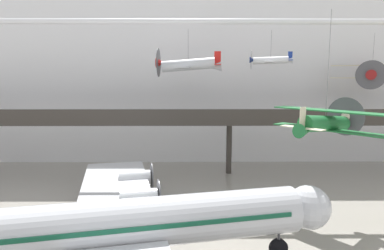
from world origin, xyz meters
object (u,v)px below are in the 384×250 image
(airliner_silver_main, at_px, (100,228))
(suspended_plane_green_biplane, at_px, (325,123))
(suspended_plane_silver_racer, at_px, (188,65))
(suspended_plane_cream_biplane, at_px, (372,73))
(suspended_plane_white_twin, at_px, (270,61))

(airliner_silver_main, bearing_deg, suspended_plane_green_biplane, 13.85)
(suspended_plane_silver_racer, xyz_separation_m, suspended_plane_green_biplane, (11.42, -13.60, -5.15))
(airliner_silver_main, relative_size, suspended_plane_silver_racer, 3.72)
(airliner_silver_main, distance_m, suspended_plane_green_biplane, 19.43)
(suspended_plane_cream_biplane, bearing_deg, suspended_plane_green_biplane, -7.82)
(airliner_silver_main, bearing_deg, suspended_plane_cream_biplane, 28.07)
(suspended_plane_cream_biplane, bearing_deg, airliner_silver_main, -20.72)
(suspended_plane_green_biplane, xyz_separation_m, suspended_plane_white_twin, (-1.43, 14.14, 5.71))
(suspended_plane_silver_racer, height_order, suspended_plane_green_biplane, suspended_plane_silver_racer)
(suspended_plane_white_twin, bearing_deg, suspended_plane_silver_racer, 14.24)
(suspended_plane_white_twin, bearing_deg, suspended_plane_green_biplane, 106.92)
(suspended_plane_green_biplane, height_order, suspended_plane_cream_biplane, suspended_plane_cream_biplane)
(suspended_plane_silver_racer, bearing_deg, suspended_plane_cream_biplane, -169.55)
(suspended_plane_green_biplane, distance_m, suspended_plane_cream_biplane, 20.98)
(airliner_silver_main, relative_size, suspended_plane_cream_biplane, 3.89)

